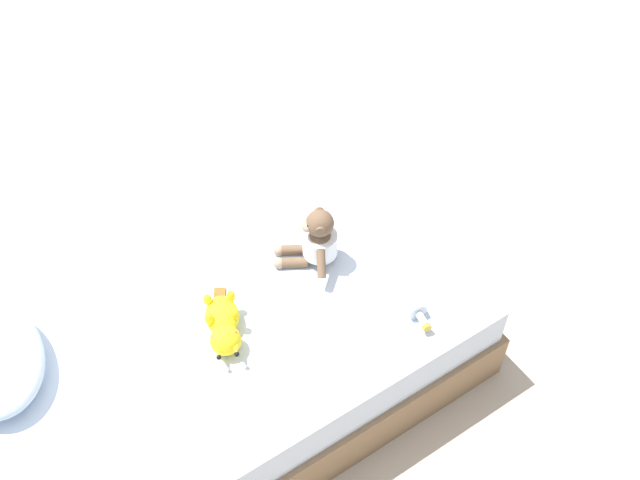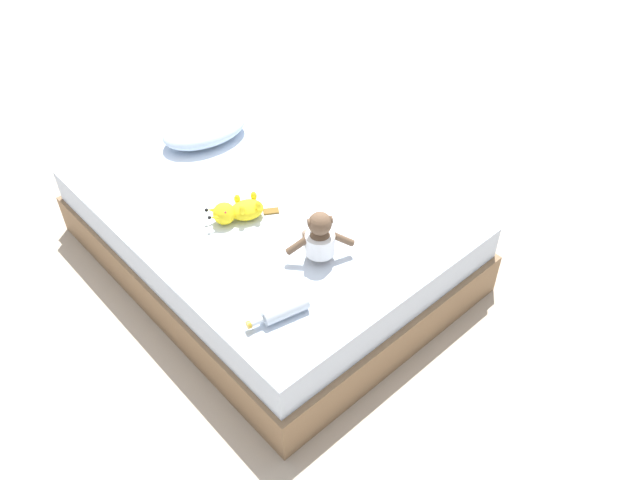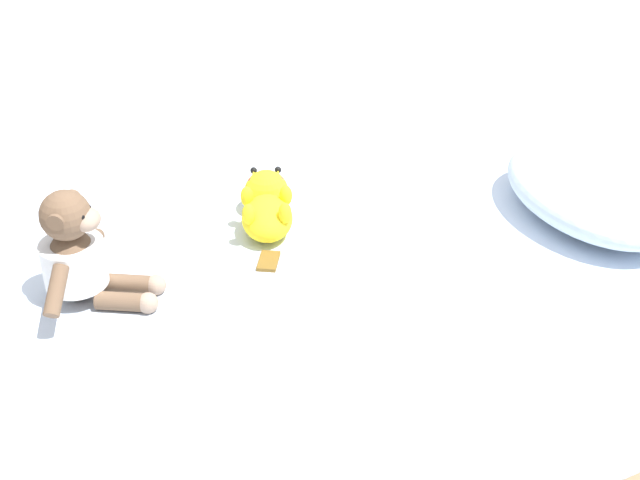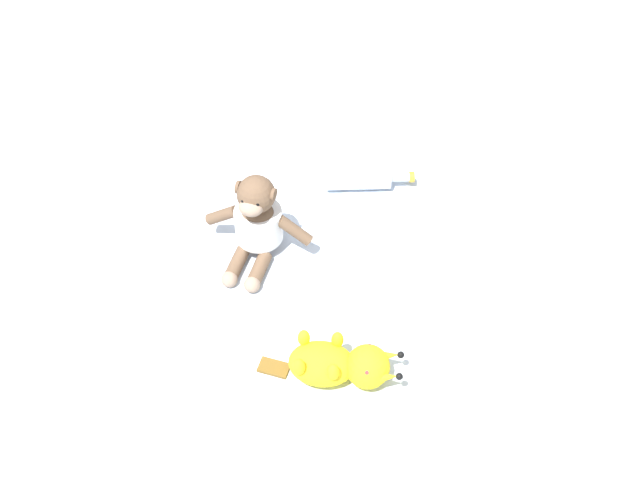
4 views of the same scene
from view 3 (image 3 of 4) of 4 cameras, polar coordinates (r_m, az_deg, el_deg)
ground_plane at (r=2.03m, az=-0.00°, el=-10.14°), size 16.00×16.00×0.00m
bed at (r=1.91m, az=-0.00°, el=-6.07°), size 1.30×1.81×0.37m
pillow at (r=2.01m, az=17.46°, el=3.03°), size 0.48×0.33×0.13m
plush_monkey at (r=1.70m, az=-15.62°, el=-1.04°), size 0.26×0.25×0.24m
plush_yellow_creature at (r=1.90m, az=-3.52°, el=2.26°), size 0.32×0.18×0.10m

